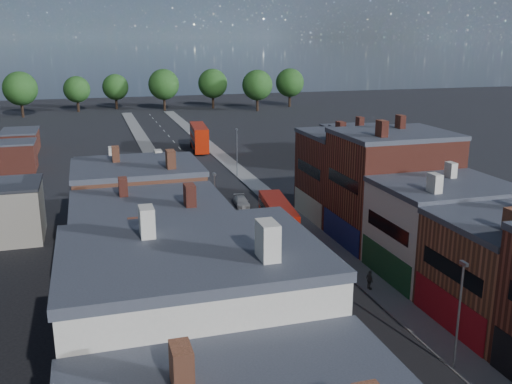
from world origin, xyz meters
TOP-DOWN VIEW (x-y plane):
  - ground at (0.00, 0.00)m, footprint 400.00×400.00m
  - pavement_west at (-6.50, 50.00)m, footprint 3.00×200.00m
  - pavement_east at (6.50, 50.00)m, footprint 3.00×200.00m
  - terrace_west at (-14.00, 0.00)m, footprint 12.00×80.00m
  - lamp_post_1 at (5.20, 0.00)m, footprint 0.25×0.70m
  - lamp_post_2 at (-5.20, 30.00)m, footprint 0.25×0.70m
  - lamp_post_3 at (5.20, 60.00)m, footprint 0.25×0.70m
  - bus_0 at (-1.97, 15.00)m, footprint 3.25×10.16m
  - bus_1 at (1.50, 27.76)m, footprint 3.92×11.34m
  - bus_2 at (3.50, 84.13)m, footprint 3.93×12.36m
  - car_2 at (-2.04, 41.28)m, footprint 2.72×4.98m
  - car_3 at (1.42, 43.18)m, footprint 2.13×4.48m
  - ped_1 at (-7.38, 12.76)m, footprint 0.98×0.71m
  - ped_3 at (5.60, 13.42)m, footprint 0.54×1.09m

SIDE VIEW (x-z plane):
  - ground at x=0.00m, z-range 0.00..0.00m
  - pavement_west at x=-6.50m, z-range 0.00..0.12m
  - pavement_east at x=6.50m, z-range 0.00..0.12m
  - car_3 at x=1.42m, z-range 0.00..1.26m
  - car_2 at x=-2.04m, z-range 0.00..1.33m
  - ped_1 at x=-7.38m, z-range 0.12..1.93m
  - ped_3 at x=5.60m, z-range 0.12..1.95m
  - bus_0 at x=-1.97m, z-range 0.17..4.48m
  - bus_1 at x=1.50m, z-range 0.19..4.98m
  - bus_2 at x=3.50m, z-range 0.21..5.46m
  - lamp_post_1 at x=5.20m, z-range 0.64..8.77m
  - lamp_post_2 at x=-5.20m, z-range 0.64..8.77m
  - lamp_post_3 at x=5.20m, z-range 0.64..8.77m
  - terrace_west at x=-14.00m, z-range 0.00..12.61m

